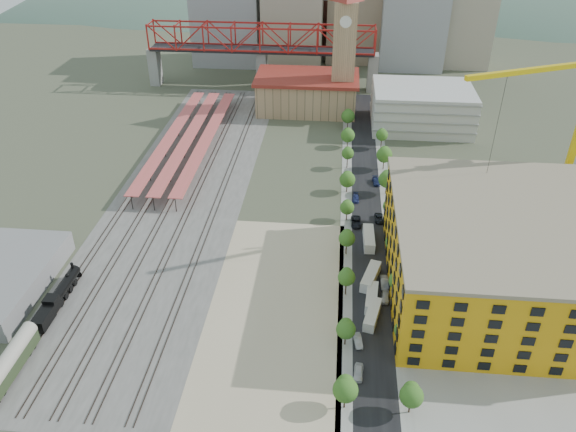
# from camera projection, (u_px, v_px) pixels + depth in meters

# --- Properties ---
(ground) EXTENTS (400.00, 400.00, 0.00)m
(ground) POSITION_uv_depth(u_px,v_px,m) (305.00, 229.00, 143.71)
(ground) COLOR #474C38
(ground) RESTS_ON ground
(ballast_strip) EXTENTS (36.00, 165.00, 0.06)m
(ballast_strip) POSITION_uv_depth(u_px,v_px,m) (184.00, 189.00, 161.28)
(ballast_strip) COLOR #605E59
(ballast_strip) RESTS_ON ground
(dirt_lot) EXTENTS (28.00, 67.00, 0.06)m
(dirt_lot) POSITION_uv_depth(u_px,v_px,m) (276.00, 310.00, 117.50)
(dirt_lot) COLOR tan
(dirt_lot) RESTS_ON ground
(street_asphalt) EXTENTS (12.00, 170.00, 0.06)m
(street_asphalt) POSITION_uv_depth(u_px,v_px,m) (366.00, 202.00, 155.05)
(street_asphalt) COLOR black
(street_asphalt) RESTS_ON ground
(sidewalk_west) EXTENTS (3.00, 170.00, 0.04)m
(sidewalk_west) POSITION_uv_depth(u_px,v_px,m) (346.00, 201.00, 155.49)
(sidewalk_west) COLOR gray
(sidewalk_west) RESTS_ON ground
(sidewalk_east) EXTENTS (3.00, 170.00, 0.04)m
(sidewalk_east) POSITION_uv_depth(u_px,v_px,m) (386.00, 203.00, 154.62)
(sidewalk_east) COLOR gray
(sidewalk_east) RESTS_ON ground
(construction_pad) EXTENTS (50.00, 90.00, 0.06)m
(construction_pad) POSITION_uv_depth(u_px,v_px,m) (503.00, 289.00, 123.29)
(construction_pad) COLOR gray
(construction_pad) RESTS_ON ground
(rail_tracks) EXTENTS (26.56, 160.00, 0.18)m
(rail_tracks) POSITION_uv_depth(u_px,v_px,m) (178.00, 188.00, 161.36)
(rail_tracks) COLOR #382B23
(rail_tracks) RESTS_ON ground
(platform_canopies) EXTENTS (16.00, 80.00, 4.12)m
(platform_canopies) POSITION_uv_depth(u_px,v_px,m) (189.00, 136.00, 182.71)
(platform_canopies) COLOR #D55256
(platform_canopies) RESTS_ON ground
(station_hall) EXTENTS (38.00, 24.00, 13.10)m
(station_hall) POSITION_uv_depth(u_px,v_px,m) (307.00, 92.00, 209.57)
(station_hall) COLOR tan
(station_hall) RESTS_ON ground
(clock_tower) EXTENTS (12.00, 12.00, 52.00)m
(clock_tower) POSITION_uv_depth(u_px,v_px,m) (345.00, 35.00, 195.09)
(clock_tower) COLOR tan
(clock_tower) RESTS_ON ground
(parking_garage) EXTENTS (34.00, 26.00, 14.00)m
(parking_garage) POSITION_uv_depth(u_px,v_px,m) (422.00, 107.00, 196.04)
(parking_garage) COLOR silver
(parking_garage) RESTS_ON ground
(truss_bridge) EXTENTS (94.00, 9.60, 25.60)m
(truss_bridge) POSITION_uv_depth(u_px,v_px,m) (261.00, 42.00, 224.01)
(truss_bridge) COLOR gray
(truss_bridge) RESTS_ON ground
(construction_building) EXTENTS (44.60, 50.60, 18.80)m
(construction_building) POSITION_uv_depth(u_px,v_px,m) (497.00, 254.00, 118.52)
(construction_building) COLOR #EFAF14
(construction_building) RESTS_ON ground
(street_trees) EXTENTS (15.40, 124.40, 8.00)m
(street_trees) POSITION_uv_depth(u_px,v_px,m) (367.00, 221.00, 146.65)
(street_trees) COLOR #29661E
(street_trees) RESTS_ON ground
(skyline) EXTENTS (133.00, 46.00, 60.00)m
(skyline) POSITION_uv_depth(u_px,v_px,m) (344.00, 12.00, 250.74)
(skyline) COLOR #9EA0A3
(skyline) RESTS_ON ground
(distant_hills) EXTENTS (647.00, 264.00, 227.00)m
(distant_hills) POSITION_uv_depth(u_px,v_px,m) (391.00, 125.00, 401.45)
(distant_hills) COLOR #4C6B59
(distant_hills) RESTS_ON ground
(locomotive) EXTENTS (2.61, 20.11, 5.03)m
(locomotive) POSITION_uv_depth(u_px,v_px,m) (59.00, 295.00, 118.66)
(locomotive) COLOR black
(locomotive) RESTS_ON ground
(coach) EXTENTS (2.89, 16.76, 5.26)m
(coach) POSITION_uv_depth(u_px,v_px,m) (9.00, 363.00, 101.35)
(coach) COLOR #29361D
(coach) RESTS_ON ground
(tower_crane) EXTENTS (42.93, 20.54, 49.48)m
(tower_crane) POSITION_uv_depth(u_px,v_px,m) (573.00, 114.00, 128.75)
(tower_crane) COLOR yellow
(tower_crane) RESTS_ON ground
(site_trailer_a) EXTENTS (4.20, 8.98, 2.38)m
(site_trailer_a) POSITION_uv_depth(u_px,v_px,m) (372.00, 315.00, 114.60)
(site_trailer_a) COLOR silver
(site_trailer_a) RESTS_ON ground
(site_trailer_b) EXTENTS (3.16, 8.92, 2.39)m
(site_trailer_b) POSITION_uv_depth(u_px,v_px,m) (372.00, 298.00, 119.03)
(site_trailer_b) COLOR silver
(site_trailer_b) RESTS_ON ground
(site_trailer_c) EXTENTS (5.05, 9.73, 2.58)m
(site_trailer_c) POSITION_uv_depth(u_px,v_px,m) (371.00, 277.00, 124.96)
(site_trailer_c) COLOR silver
(site_trailer_c) RESTS_ON ground
(site_trailer_d) EXTENTS (2.77, 9.69, 2.64)m
(site_trailer_d) POSITION_uv_depth(u_px,v_px,m) (369.00, 239.00, 137.57)
(site_trailer_d) COLOR silver
(site_trailer_d) RESTS_ON ground
(car_0) EXTENTS (2.12, 4.46, 1.47)m
(car_0) POSITION_uv_depth(u_px,v_px,m) (358.00, 373.00, 102.21)
(car_0) COLOR silver
(car_0) RESTS_ON ground
(car_1) EXTENTS (2.11, 4.30, 1.36)m
(car_1) POSITION_uv_depth(u_px,v_px,m) (358.00, 341.00, 109.09)
(car_1) COLOR #95959A
(car_1) RESTS_ON ground
(car_2) EXTENTS (2.69, 5.52, 1.51)m
(car_2) POSITION_uv_depth(u_px,v_px,m) (356.00, 222.00, 145.01)
(car_2) COLOR black
(car_2) RESTS_ON ground
(car_3) EXTENTS (1.88, 4.55, 1.31)m
(car_3) POSITION_uv_depth(u_px,v_px,m) (356.00, 198.00, 155.49)
(car_3) COLOR navy
(car_3) RESTS_ON ground
(car_4) EXTENTS (2.19, 4.40, 1.44)m
(car_4) POSITION_uv_depth(u_px,v_px,m) (385.00, 297.00, 119.97)
(car_4) COLOR #BBBBBB
(car_4) RESTS_ON ground
(car_5) EXTENTS (1.72, 4.74, 1.55)m
(car_5) POSITION_uv_depth(u_px,v_px,m) (384.00, 283.00, 124.01)
(car_5) COLOR gray
(car_5) RESTS_ON ground
(car_6) EXTENTS (2.26, 4.77, 1.31)m
(car_6) POSITION_uv_depth(u_px,v_px,m) (379.00, 218.00, 146.60)
(car_6) COLOR black
(car_6) RESTS_ON ground
(car_7) EXTENTS (2.39, 4.91, 1.38)m
(car_7) POSITION_uv_depth(u_px,v_px,m) (376.00, 181.00, 163.53)
(car_7) COLOR navy
(car_7) RESTS_ON ground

